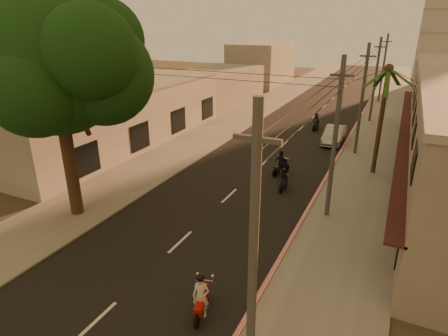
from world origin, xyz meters
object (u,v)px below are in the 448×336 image
Objects in this scene: broadleaf_tree at (62,65)px; scooter_far_a at (316,123)px; scooter_red at (201,297)px; scooter_mid_a at (284,180)px; palm_tree at (388,75)px; scooter_mid_b at (281,163)px; parked_car at (334,135)px.

broadleaf_tree is 26.31m from scooter_far_a.
scooter_mid_a is (-0.54, 12.31, -0.12)m from scooter_red.
palm_tree is at bearing -51.36° from scooter_far_a.
scooter_far_a is (8.13, 23.82, -7.66)m from broadleaf_tree.
scooter_mid_b reaches higher than scooter_mid_a.
scooter_far_a is at bearing 80.25° from scooter_red.
palm_tree is (14.61, 13.86, -1.33)m from broadleaf_tree.
parked_car is (0.56, 24.39, -0.08)m from scooter_red.
parked_car is (-4.01, 6.41, -6.39)m from palm_tree.
scooter_red reaches higher than parked_car.
scooter_red is at bearing -63.95° from scooter_mid_b.
scooter_mid_b is (-1.02, 2.56, 0.15)m from scooter_mid_a.
scooter_far_a is (-6.48, 9.96, -6.34)m from palm_tree.
scooter_far_a reaches higher than parked_car.
scooter_mid_b is 1.04× the size of scooter_far_a.
parked_car is at bearing -49.61° from scooter_far_a.
broadleaf_tree is 6.35× the size of scooter_red.
parked_car is at bearing 97.54° from scooter_mid_b.
scooter_mid_a is at bearing -95.97° from parked_car.
broadleaf_tree reaches higher than scooter_far_a.
scooter_far_a is (-1.37, 15.63, 0.09)m from scooter_mid_a.
scooter_mid_a reaches higher than parked_car.
scooter_mid_b is 0.41× the size of parked_car.
scooter_far_a is 0.39× the size of parked_car.
palm_tree is 19.59m from scooter_red.
broadleaf_tree reaches higher than palm_tree.
scooter_mid_a is 0.35× the size of parked_car.
palm_tree is 4.47× the size of scooter_far_a.
broadleaf_tree is at bearing -139.71° from scooter_mid_a.
scooter_mid_b is at bearing -153.10° from palm_tree.
broadleaf_tree is at bearing -136.52° from palm_tree.
scooter_red is 1.00× the size of scooter_mid_b.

